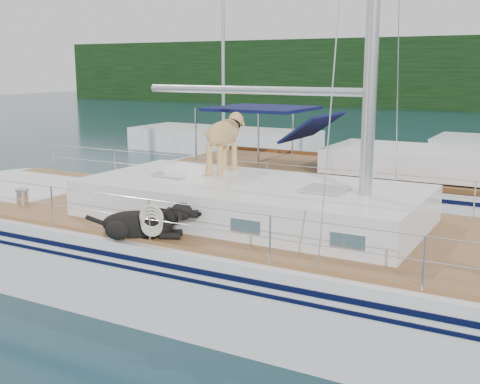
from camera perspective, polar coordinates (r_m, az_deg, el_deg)
The scene contains 4 objects.
ground at distance 10.07m, azimuth -3.08°, elevation -8.87°, with size 120.00×120.00×0.00m, color black.
main_sailboat at distance 9.80m, azimuth -2.68°, elevation -5.24°, with size 12.00×4.05×14.01m.
neighbor_sailboat at distance 14.60m, azimuth 13.76°, elevation -0.09°, with size 11.00×3.50×13.30m.
bg_boat_west at distance 25.73m, azimuth -1.56°, elevation 4.87°, with size 8.00×3.00×11.65m.
Camera 1 is at (5.05, -7.95, 3.55)m, focal length 45.00 mm.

